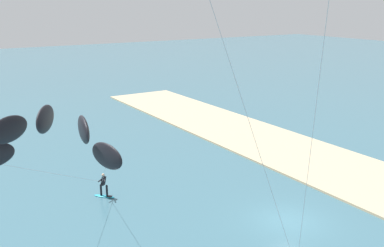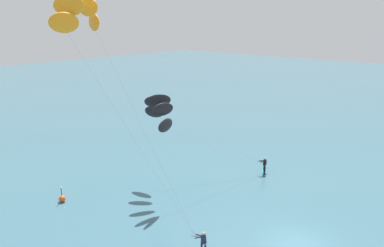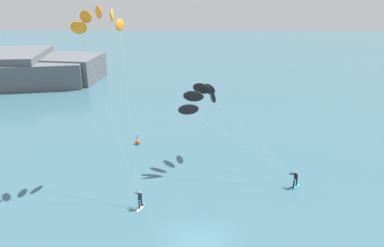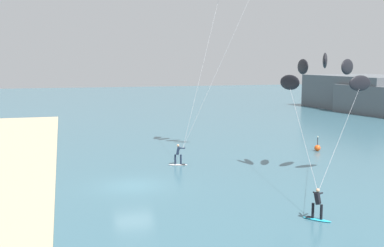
# 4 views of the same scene
# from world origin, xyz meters

# --- Properties ---
(ground_plane) EXTENTS (240.00, 240.00, 0.00)m
(ground_plane) POSITION_xyz_m (0.00, 0.00, 0.00)
(ground_plane) COLOR #386070
(kitesurfer_nearshore) EXTENTS (12.03, 9.39, 8.72)m
(kitesurfer_nearshore) POSITION_xyz_m (0.55, 13.55, 7.13)
(kitesurfer_nearshore) COLOR #23ADD1
(kitesurfer_nearshore) RESTS_ON ground
(kitesurfer_mid_water) EXTENTS (6.65, 8.89, 16.54)m
(kitesurfer_mid_water) POSITION_xyz_m (-8.73, 10.34, 14.71)
(kitesurfer_mid_water) COLOR white
(kitesurfer_mid_water) RESTS_ON ground
(marker_buoy) EXTENTS (0.56, 0.56, 1.38)m
(marker_buoy) POSITION_xyz_m (-7.36, 17.97, 0.30)
(marker_buoy) COLOR #EA5119
(marker_buoy) RESTS_ON ground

